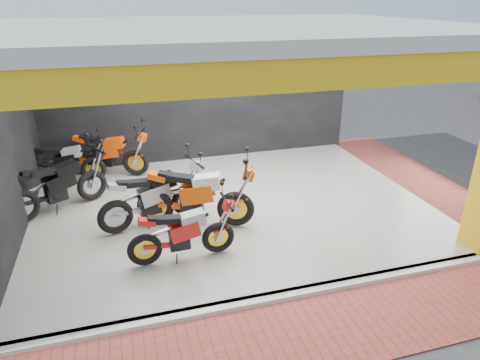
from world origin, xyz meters
name	(u,v)px	position (x,y,z in m)	size (l,w,h in m)	color
ground	(263,261)	(0.00, 0.00, 0.00)	(80.00, 80.00, 0.00)	#2D2D30
showroom_floor	(232,207)	(0.00, 2.00, 0.05)	(8.00, 6.00, 0.10)	silver
showroom_ceiling	(231,29)	(0.00, 2.00, 3.60)	(8.40, 6.40, 0.20)	beige
back_wall	(200,96)	(0.00, 5.10, 1.75)	(8.20, 0.20, 3.50)	black
left_wall	(0,149)	(-4.10, 2.00, 1.75)	(0.20, 6.20, 3.50)	black
header_beam_front	(297,73)	(0.00, -1.00, 3.30)	(8.40, 0.30, 0.40)	yellow
header_beam_right	(419,41)	(4.00, 2.00, 3.30)	(0.30, 6.40, 0.40)	yellow
floor_kerb	(286,295)	(0.00, -1.02, 0.05)	(8.00, 0.20, 0.10)	silver
paver_front	(308,334)	(0.00, -1.80, 0.01)	(9.00, 1.40, 0.03)	#9C3334
paver_right	(425,183)	(4.80, 2.00, 0.01)	(1.40, 7.00, 0.03)	#9C3334
moto_hero	(236,192)	(-0.18, 1.10, 0.82)	(2.35, 0.87, 1.44)	#EF530A
moto_row_a	(218,223)	(-0.71, 0.31, 0.68)	(1.88, 0.70, 1.15)	red
moto_row_b	(187,185)	(-0.97, 1.80, 0.77)	(2.20, 0.82, 1.35)	#9DA0A4
moto_row_c	(135,150)	(-1.82, 4.18, 0.75)	(2.14, 0.79, 1.31)	#FF490A
moto_row_d	(90,171)	(-2.80, 3.06, 0.77)	(2.20, 0.81, 1.34)	black
moto_row_e	(92,158)	(-2.80, 4.12, 0.69)	(1.93, 0.72, 1.18)	black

